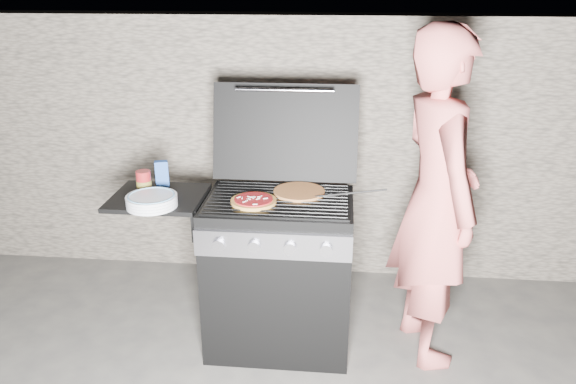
# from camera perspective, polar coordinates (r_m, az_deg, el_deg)

# --- Properties ---
(ground) EXTENTS (50.00, 50.00, 0.00)m
(ground) POSITION_cam_1_polar(r_m,az_deg,el_deg) (3.47, -0.85, -14.77)
(ground) COLOR #3E3D3B
(stone_wall) EXTENTS (8.00, 0.35, 1.80)m
(stone_wall) POSITION_cam_1_polar(r_m,az_deg,el_deg) (4.02, 0.76, 4.76)
(stone_wall) COLOR gray
(stone_wall) RESTS_ON ground
(gas_grill) EXTENTS (1.34, 0.79, 0.91)m
(gas_grill) POSITION_cam_1_polar(r_m,az_deg,el_deg) (3.26, -5.31, -7.95)
(gas_grill) COLOR black
(gas_grill) RESTS_ON ground
(pizza_topped) EXTENTS (0.26, 0.26, 0.03)m
(pizza_topped) POSITION_cam_1_polar(r_m,az_deg,el_deg) (2.97, -3.51, -0.86)
(pizza_topped) COLOR #C68D41
(pizza_topped) RESTS_ON gas_grill
(pizza_plain) EXTENTS (0.37, 0.37, 0.02)m
(pizza_plain) POSITION_cam_1_polar(r_m,az_deg,el_deg) (3.10, 1.14, 0.03)
(pizza_plain) COLOR #E19B58
(pizza_plain) RESTS_ON gas_grill
(sauce_jar) EXTENTS (0.11, 0.11, 0.13)m
(sauce_jar) POSITION_cam_1_polar(r_m,az_deg,el_deg) (3.21, -14.43, 1.01)
(sauce_jar) COLOR maroon
(sauce_jar) RESTS_ON gas_grill
(blue_carton) EXTENTS (0.08, 0.06, 0.16)m
(blue_carton) POSITION_cam_1_polar(r_m,az_deg,el_deg) (3.26, -12.68, 1.76)
(blue_carton) COLOR #214895
(blue_carton) RESTS_ON gas_grill
(plate_stack) EXTENTS (0.29, 0.29, 0.06)m
(plate_stack) POSITION_cam_1_polar(r_m,az_deg,el_deg) (3.02, -13.67, -0.89)
(plate_stack) COLOR silver
(plate_stack) RESTS_ON gas_grill
(person) EXTENTS (0.59, 0.76, 1.83)m
(person) POSITION_cam_1_polar(r_m,az_deg,el_deg) (3.08, 14.81, -0.85)
(person) COLOR #CA5D59
(person) RESTS_ON ground
(tongs) EXTENTS (0.38, 0.04, 0.08)m
(tongs) POSITION_cam_1_polar(r_m,az_deg,el_deg) (2.99, 6.37, -0.24)
(tongs) COLOR black
(tongs) RESTS_ON gas_grill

